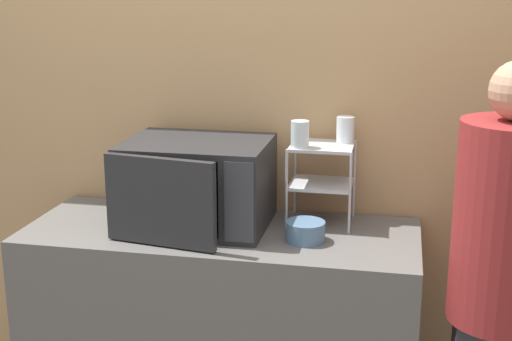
{
  "coord_description": "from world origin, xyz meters",
  "views": [
    {
      "loc": [
        0.65,
        -2.18,
        1.83
      ],
      "look_at": [
        0.13,
        0.32,
        1.16
      ],
      "focal_mm": 50.0,
      "sensor_mm": 36.0,
      "label": 1
    }
  ],
  "objects_px": {
    "bowl": "(305,232)",
    "person": "(503,275)",
    "glass_front_left": "(300,134)",
    "microwave": "(196,184)",
    "glass_back_right": "(345,129)",
    "dish_rack": "(322,167)"
  },
  "relations": [
    {
      "from": "microwave",
      "to": "glass_front_left",
      "type": "relative_size",
      "value": 5.37
    },
    {
      "from": "microwave",
      "to": "dish_rack",
      "type": "distance_m",
      "value": 0.48
    },
    {
      "from": "person",
      "to": "glass_front_left",
      "type": "bearing_deg",
      "value": 159.68
    },
    {
      "from": "glass_back_right",
      "to": "person",
      "type": "xyz_separation_m",
      "value": [
        0.56,
        -0.39,
        -0.39
      ]
    },
    {
      "from": "microwave",
      "to": "glass_back_right",
      "type": "height_order",
      "value": "glass_back_right"
    },
    {
      "from": "glass_front_left",
      "to": "person",
      "type": "height_order",
      "value": "person"
    },
    {
      "from": "glass_back_right",
      "to": "person",
      "type": "bearing_deg",
      "value": -34.61
    },
    {
      "from": "glass_front_left",
      "to": "glass_back_right",
      "type": "distance_m",
      "value": 0.2
    },
    {
      "from": "glass_front_left",
      "to": "bowl",
      "type": "height_order",
      "value": "glass_front_left"
    },
    {
      "from": "glass_back_right",
      "to": "bowl",
      "type": "relative_size",
      "value": 0.71
    },
    {
      "from": "microwave",
      "to": "bowl",
      "type": "bearing_deg",
      "value": -11.15
    },
    {
      "from": "microwave",
      "to": "person",
      "type": "height_order",
      "value": "person"
    },
    {
      "from": "glass_front_left",
      "to": "bowl",
      "type": "xyz_separation_m",
      "value": [
        0.05,
        -0.16,
        -0.32
      ]
    },
    {
      "from": "glass_back_right",
      "to": "glass_front_left",
      "type": "bearing_deg",
      "value": -142.41
    },
    {
      "from": "bowl",
      "to": "person",
      "type": "bearing_deg",
      "value": -9.36
    },
    {
      "from": "glass_front_left",
      "to": "microwave",
      "type": "bearing_deg",
      "value": -169.6
    },
    {
      "from": "dish_rack",
      "to": "person",
      "type": "distance_m",
      "value": 0.76
    },
    {
      "from": "microwave",
      "to": "person",
      "type": "distance_m",
      "value": 1.14
    },
    {
      "from": "glass_back_right",
      "to": "person",
      "type": "height_order",
      "value": "person"
    },
    {
      "from": "person",
      "to": "glass_back_right",
      "type": "bearing_deg",
      "value": 145.39
    },
    {
      "from": "glass_back_right",
      "to": "bowl",
      "type": "height_order",
      "value": "glass_back_right"
    },
    {
      "from": "person",
      "to": "dish_rack",
      "type": "bearing_deg",
      "value": 152.88
    }
  ]
}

